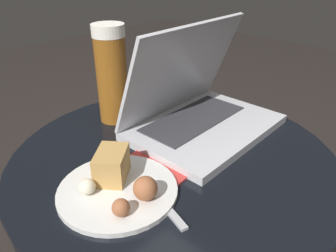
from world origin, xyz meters
TOP-DOWN VIEW (x-y plane):
  - table at (0.00, 0.00)m, footprint 0.65×0.65m
  - napkin at (-0.13, -0.02)m, footprint 0.20×0.15m
  - laptop at (0.12, 0.04)m, footprint 0.34×0.25m
  - beer_glass at (0.01, 0.21)m, footprint 0.07×0.07m
  - snack_plate at (-0.15, -0.01)m, footprint 0.20×0.20m
  - fork at (-0.11, -0.06)m, footprint 0.06×0.17m

SIDE VIEW (x-z plane):
  - table at x=0.00m, z-range 0.11..0.61m
  - napkin at x=-0.13m, z-range 0.50..0.50m
  - fork at x=-0.11m, z-range 0.50..0.51m
  - snack_plate at x=-0.15m, z-range 0.49..0.55m
  - laptop at x=0.12m, z-range 0.43..0.67m
  - beer_glass at x=0.01m, z-range 0.50..0.73m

